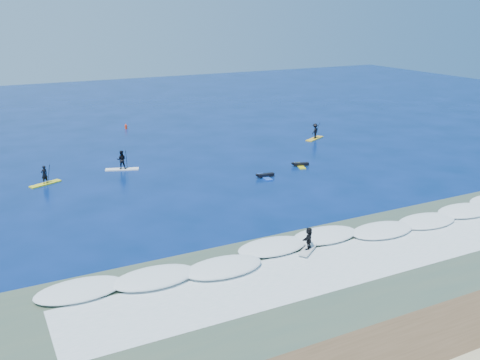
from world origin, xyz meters
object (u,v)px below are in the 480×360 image
sup_paddler_right (315,132)px  wave_surfer (309,240)px  sup_paddler_center (122,161)px  sup_paddler_left (45,178)px  prone_paddler_near (300,165)px  marker_buoy (126,127)px  prone_paddler_far (265,176)px

sup_paddler_right → wave_surfer: sup_paddler_right is taller
sup_paddler_center → wave_surfer: 23.68m
sup_paddler_left → prone_paddler_near: bearing=-36.6°
sup_paddler_left → prone_paddler_near: (22.80, -5.33, -0.45)m
prone_paddler_near → marker_buoy: bearing=40.5°
sup_paddler_center → prone_paddler_far: bearing=-17.6°
marker_buoy → sup_paddler_left: bearing=-123.3°
wave_surfer → marker_buoy: size_ratio=2.68×
wave_surfer → sup_paddler_right: bearing=17.7°
sup_paddler_center → prone_paddler_far: size_ratio=1.39×
wave_surfer → marker_buoy: wave_surfer is taller
sup_paddler_left → wave_surfer: 25.15m
sup_paddler_left → prone_paddler_far: (17.98, -6.93, -0.45)m
marker_buoy → wave_surfer: bearing=-89.4°
prone_paddler_near → marker_buoy: (-10.48, 24.11, 0.17)m
prone_paddler_far → prone_paddler_near: bearing=-66.5°
prone_paddler_near → marker_buoy: marker_buoy is taller
sup_paddler_right → prone_paddler_near: size_ratio=1.35×
prone_paddler_near → sup_paddler_right: bearing=-24.4°
prone_paddler_near → marker_buoy: 26.29m
sup_paddler_right → wave_surfer: bearing=-153.1°
sup_paddler_left → sup_paddler_center: size_ratio=0.89×
sup_paddler_left → sup_paddler_right: (30.53, 3.45, 0.23)m
sup_paddler_center → sup_paddler_right: size_ratio=1.04×
sup_paddler_left → marker_buoy: bearing=33.3°
wave_surfer → prone_paddler_far: bearing=33.5°
sup_paddler_left → sup_paddler_right: size_ratio=0.92×
wave_surfer → sup_paddler_center: bearing=66.7°
sup_paddler_center → sup_paddler_right: sup_paddler_center is taller
prone_paddler_near → prone_paddler_far: (-4.82, -1.59, 0.00)m
sup_paddler_center → prone_paddler_far: (10.86, -8.25, -0.65)m
sup_paddler_left → wave_surfer: (12.77, -21.67, 0.24)m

